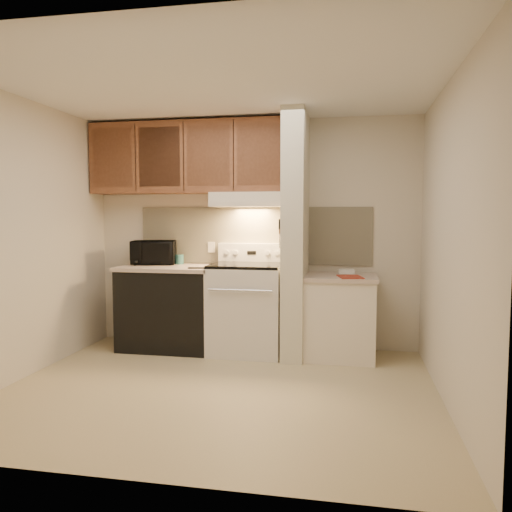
# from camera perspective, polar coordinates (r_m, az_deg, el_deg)

# --- Properties ---
(floor) EXTENTS (3.60, 3.60, 0.00)m
(floor) POSITION_cam_1_polar(r_m,az_deg,el_deg) (4.35, -4.22, -14.92)
(floor) COLOR tan
(floor) RESTS_ON ground
(ceiling) EXTENTS (3.60, 3.60, 0.00)m
(ceiling) POSITION_cam_1_polar(r_m,az_deg,el_deg) (4.23, -4.44, 18.91)
(ceiling) COLOR white
(ceiling) RESTS_ON wall_back
(wall_back) EXTENTS (3.60, 2.50, 0.02)m
(wall_back) POSITION_cam_1_polar(r_m,az_deg,el_deg) (5.57, -0.31, 2.51)
(wall_back) COLOR beige
(wall_back) RESTS_ON floor
(wall_left) EXTENTS (0.02, 3.00, 2.50)m
(wall_left) POSITION_cam_1_polar(r_m,az_deg,el_deg) (4.89, -25.15, 1.79)
(wall_left) COLOR beige
(wall_left) RESTS_ON floor
(wall_right) EXTENTS (0.02, 3.00, 2.50)m
(wall_right) POSITION_cam_1_polar(r_m,az_deg,el_deg) (4.03, 21.22, 1.40)
(wall_right) COLOR beige
(wall_right) RESTS_ON floor
(backsplash) EXTENTS (2.60, 0.02, 0.63)m
(backsplash) POSITION_cam_1_polar(r_m,az_deg,el_deg) (5.55, -0.33, 2.35)
(backsplash) COLOR beige
(backsplash) RESTS_ON wall_back
(range_body) EXTENTS (0.76, 0.65, 0.92)m
(range_body) POSITION_cam_1_polar(r_m,az_deg,el_deg) (5.32, -1.02, -6.16)
(range_body) COLOR silver
(range_body) RESTS_ON floor
(oven_window) EXTENTS (0.50, 0.01, 0.30)m
(oven_window) POSITION_cam_1_polar(r_m,az_deg,el_deg) (5.01, -1.76, -6.37)
(oven_window) COLOR black
(oven_window) RESTS_ON range_body
(oven_handle) EXTENTS (0.65, 0.02, 0.02)m
(oven_handle) POSITION_cam_1_polar(r_m,az_deg,el_deg) (4.93, -1.87, -3.95)
(oven_handle) COLOR silver
(oven_handle) RESTS_ON range_body
(cooktop) EXTENTS (0.74, 0.64, 0.03)m
(cooktop) POSITION_cam_1_polar(r_m,az_deg,el_deg) (5.25, -1.03, -1.06)
(cooktop) COLOR black
(cooktop) RESTS_ON range_body
(range_backguard) EXTENTS (0.76, 0.08, 0.20)m
(range_backguard) POSITION_cam_1_polar(r_m,az_deg,el_deg) (5.52, -0.42, 0.42)
(range_backguard) COLOR silver
(range_backguard) RESTS_ON range_body
(range_display) EXTENTS (0.10, 0.01, 0.04)m
(range_display) POSITION_cam_1_polar(r_m,az_deg,el_deg) (5.48, -0.51, 0.38)
(range_display) COLOR black
(range_display) RESTS_ON range_backguard
(range_knob_left_outer) EXTENTS (0.05, 0.02, 0.05)m
(range_knob_left_outer) POSITION_cam_1_polar(r_m,az_deg,el_deg) (5.54, -3.36, 0.42)
(range_knob_left_outer) COLOR silver
(range_knob_left_outer) RESTS_ON range_backguard
(range_knob_left_inner) EXTENTS (0.05, 0.02, 0.05)m
(range_knob_left_inner) POSITION_cam_1_polar(r_m,az_deg,el_deg) (5.51, -2.35, 0.41)
(range_knob_left_inner) COLOR silver
(range_knob_left_inner) RESTS_ON range_backguard
(range_knob_right_inner) EXTENTS (0.05, 0.02, 0.05)m
(range_knob_right_inner) POSITION_cam_1_polar(r_m,az_deg,el_deg) (5.44, 1.34, 0.36)
(range_knob_right_inner) COLOR silver
(range_knob_right_inner) RESTS_ON range_backguard
(range_knob_right_outer) EXTENTS (0.05, 0.02, 0.05)m
(range_knob_right_outer) POSITION_cam_1_polar(r_m,az_deg,el_deg) (5.43, 2.38, 0.34)
(range_knob_right_outer) COLOR silver
(range_knob_right_outer) RESTS_ON range_backguard
(dishwasher_front) EXTENTS (1.00, 0.63, 0.87)m
(dishwasher_front) POSITION_cam_1_polar(r_m,az_deg,el_deg) (5.58, -9.94, -5.99)
(dishwasher_front) COLOR black
(dishwasher_front) RESTS_ON floor
(left_countertop) EXTENTS (1.04, 0.67, 0.04)m
(left_countertop) POSITION_cam_1_polar(r_m,az_deg,el_deg) (5.51, -10.00, -1.33)
(left_countertop) COLOR #C3AE9E
(left_countertop) RESTS_ON dishwasher_front
(spoon_rest) EXTENTS (0.21, 0.11, 0.01)m
(spoon_rest) POSITION_cam_1_polar(r_m,az_deg,el_deg) (5.19, -6.65, -1.36)
(spoon_rest) COLOR black
(spoon_rest) RESTS_ON left_countertop
(teal_jar) EXTENTS (0.12, 0.12, 0.11)m
(teal_jar) POSITION_cam_1_polar(r_m,az_deg,el_deg) (5.69, -8.76, -0.37)
(teal_jar) COLOR #306664
(teal_jar) RESTS_ON left_countertop
(outlet) EXTENTS (0.08, 0.01, 0.12)m
(outlet) POSITION_cam_1_polar(r_m,az_deg,el_deg) (5.66, -5.13, 1.01)
(outlet) COLOR white
(outlet) RESTS_ON backsplash
(microwave) EXTENTS (0.54, 0.43, 0.27)m
(microwave) POSITION_cam_1_polar(r_m,az_deg,el_deg) (5.71, -11.59, 0.39)
(microwave) COLOR black
(microwave) RESTS_ON left_countertop
(partition_pillar) EXTENTS (0.22, 0.70, 2.50)m
(partition_pillar) POSITION_cam_1_polar(r_m,az_deg,el_deg) (5.14, 4.53, 2.33)
(partition_pillar) COLOR beige
(partition_pillar) RESTS_ON floor
(pillar_trim) EXTENTS (0.01, 0.70, 0.04)m
(pillar_trim) POSITION_cam_1_polar(r_m,az_deg,el_deg) (5.16, 3.25, 2.90)
(pillar_trim) COLOR brown
(pillar_trim) RESTS_ON partition_pillar
(knife_strip) EXTENTS (0.02, 0.42, 0.04)m
(knife_strip) POSITION_cam_1_polar(r_m,az_deg,el_deg) (5.11, 3.11, 3.10)
(knife_strip) COLOR black
(knife_strip) RESTS_ON partition_pillar
(knife_blade_a) EXTENTS (0.01, 0.03, 0.16)m
(knife_blade_a) POSITION_cam_1_polar(r_m,az_deg,el_deg) (4.96, 2.73, 1.90)
(knife_blade_a) COLOR silver
(knife_blade_a) RESTS_ON knife_strip
(knife_handle_a) EXTENTS (0.02, 0.02, 0.10)m
(knife_handle_a) POSITION_cam_1_polar(r_m,az_deg,el_deg) (4.94, 2.71, 3.63)
(knife_handle_a) COLOR black
(knife_handle_a) RESTS_ON knife_strip
(knife_blade_b) EXTENTS (0.01, 0.04, 0.18)m
(knife_blade_b) POSITION_cam_1_polar(r_m,az_deg,el_deg) (5.03, 2.85, 1.83)
(knife_blade_b) COLOR silver
(knife_blade_b) RESTS_ON knife_strip
(knife_handle_b) EXTENTS (0.02, 0.02, 0.10)m
(knife_handle_b) POSITION_cam_1_polar(r_m,az_deg,el_deg) (5.03, 2.86, 3.65)
(knife_handle_b) COLOR black
(knife_handle_b) RESTS_ON knife_strip
(knife_blade_c) EXTENTS (0.01, 0.04, 0.20)m
(knife_blade_c) POSITION_cam_1_polar(r_m,az_deg,el_deg) (5.12, 2.99, 1.77)
(knife_blade_c) COLOR silver
(knife_blade_c) RESTS_ON knife_strip
(knife_handle_c) EXTENTS (0.02, 0.02, 0.10)m
(knife_handle_c) POSITION_cam_1_polar(r_m,az_deg,el_deg) (5.12, 3.00, 3.67)
(knife_handle_c) COLOR black
(knife_handle_c) RESTS_ON knife_strip
(knife_blade_d) EXTENTS (0.01, 0.04, 0.16)m
(knife_blade_d) POSITION_cam_1_polar(r_m,az_deg,el_deg) (5.19, 3.09, 2.02)
(knife_blade_d) COLOR silver
(knife_blade_d) RESTS_ON knife_strip
(knife_handle_d) EXTENTS (0.02, 0.02, 0.10)m
(knife_handle_d) POSITION_cam_1_polar(r_m,az_deg,el_deg) (5.18, 3.09, 3.68)
(knife_handle_d) COLOR black
(knife_handle_d) RESTS_ON knife_strip
(knife_blade_e) EXTENTS (0.01, 0.04, 0.18)m
(knife_blade_e) POSITION_cam_1_polar(r_m,az_deg,el_deg) (5.26, 3.20, 1.95)
(knife_blade_e) COLOR silver
(knife_blade_e) RESTS_ON knife_strip
(knife_handle_e) EXTENTS (0.02, 0.02, 0.10)m
(knife_handle_e) POSITION_cam_1_polar(r_m,az_deg,el_deg) (5.25, 3.20, 3.69)
(knife_handle_e) COLOR black
(knife_handle_e) RESTS_ON knife_strip
(oven_mitt) EXTENTS (0.03, 0.11, 0.27)m
(oven_mitt) POSITION_cam_1_polar(r_m,az_deg,el_deg) (5.33, 3.32, 2.19)
(oven_mitt) COLOR slate
(oven_mitt) RESTS_ON partition_pillar
(right_cab_base) EXTENTS (0.70, 0.60, 0.81)m
(right_cab_base) POSITION_cam_1_polar(r_m,az_deg,el_deg) (5.22, 9.54, -7.05)
(right_cab_base) COLOR white
(right_cab_base) RESTS_ON floor
(right_countertop) EXTENTS (0.74, 0.64, 0.04)m
(right_countertop) POSITION_cam_1_polar(r_m,az_deg,el_deg) (5.15, 9.60, -2.41)
(right_countertop) COLOR #C3AE9E
(right_countertop) RESTS_ON right_cab_base
(red_folder) EXTENTS (0.28, 0.34, 0.01)m
(red_folder) POSITION_cam_1_polar(r_m,az_deg,el_deg) (4.99, 10.72, -2.35)
(red_folder) COLOR maroon
(red_folder) RESTS_ON right_countertop
(white_box) EXTENTS (0.17, 0.12, 0.04)m
(white_box) POSITION_cam_1_polar(r_m,az_deg,el_deg) (5.32, 10.28, -1.75)
(white_box) COLOR white
(white_box) RESTS_ON right_countertop
(range_hood) EXTENTS (0.78, 0.44, 0.15)m
(range_hood) POSITION_cam_1_polar(r_m,az_deg,el_deg) (5.35, -0.76, 6.45)
(range_hood) COLOR white
(range_hood) RESTS_ON upper_cabinets
(hood_lip) EXTENTS (0.78, 0.04, 0.06)m
(hood_lip) POSITION_cam_1_polar(r_m,az_deg,el_deg) (5.14, -1.23, 6.02)
(hood_lip) COLOR white
(hood_lip) RESTS_ON range_hood
(upper_cabinets) EXTENTS (2.18, 0.33, 0.77)m
(upper_cabinets) POSITION_cam_1_polar(r_m,az_deg,el_deg) (5.60, -7.73, 11.04)
(upper_cabinets) COLOR brown
(upper_cabinets) RESTS_ON wall_back
(cab_door_a) EXTENTS (0.46, 0.01, 0.63)m
(cab_door_a) POSITION_cam_1_polar(r_m,az_deg,el_deg) (5.77, -16.11, 10.71)
(cab_door_a) COLOR brown
(cab_door_a) RESTS_ON upper_cabinets
(cab_gap_a) EXTENTS (0.01, 0.01, 0.73)m
(cab_gap_a) POSITION_cam_1_polar(r_m,az_deg,el_deg) (5.65, -13.61, 10.90)
(cab_gap_a) COLOR black
(cab_gap_a) RESTS_ON upper_cabinets
(cab_door_b) EXTENTS (0.46, 0.01, 0.63)m
(cab_door_b) POSITION_cam_1_polar(r_m,az_deg,el_deg) (5.55, -10.99, 11.06)
(cab_door_b) COLOR brown
(cab_door_b) RESTS_ON upper_cabinets
(cab_gap_b) EXTENTS (0.01, 0.01, 0.73)m
(cab_gap_b) POSITION_cam_1_polar(r_m,az_deg,el_deg) (5.45, -8.28, 11.21)
(cab_gap_b) COLOR black
(cab_gap_b) RESTS_ON upper_cabinets
(cab_door_c) EXTENTS (0.46, 0.01, 0.63)m
(cab_door_c) POSITION_cam_1_polar(r_m,az_deg,el_deg) (5.37, -5.47, 11.34)
(cab_door_c) COLOR brown
(cab_door_c) RESTS_ON upper_cabinets
(cab_gap_c) EXTENTS (0.01, 0.01, 0.73)m
(cab_gap_c) POSITION_cam_1_polar(r_m,az_deg,el_deg) (5.30, -2.59, 11.44)
(cab_gap_c) COLOR black
(cab_gap_c) RESTS_ON upper_cabinets
(cab_door_d) EXTENTS (0.46, 0.01, 0.63)m
(cab_door_d) POSITION_cam_1_polar(r_m,az_deg,el_deg) (5.25, 0.37, 11.52)
(cab_door_d) COLOR brown
(cab_door_d) RESTS_ON upper_cabinets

